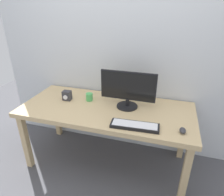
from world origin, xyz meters
name	(u,v)px	position (x,y,z in m)	size (l,w,h in m)	color
ground_plane	(107,160)	(0.00, 0.00, 0.00)	(6.00, 6.00, 0.00)	#4C4C51
wall_back	(118,24)	(0.00, 0.43, 1.50)	(2.98, 0.04, 3.00)	silver
desk	(107,114)	(0.00, 0.00, 0.65)	(1.78, 0.78, 0.72)	tan
monitor	(128,89)	(0.20, 0.09, 0.92)	(0.57, 0.22, 0.38)	black
keyboard_primary	(135,126)	(0.35, -0.27, 0.73)	(0.43, 0.15, 0.03)	black
mouse	(183,130)	(0.75, -0.23, 0.74)	(0.05, 0.08, 0.04)	#333338
audio_controller	(67,96)	(-0.48, 0.05, 0.77)	(0.09, 0.08, 0.11)	#333338
coffee_mug	(89,97)	(-0.24, 0.11, 0.76)	(0.08, 0.08, 0.08)	#4CB259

